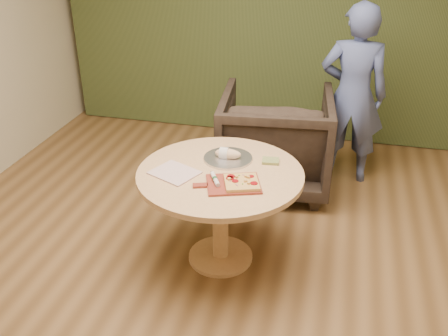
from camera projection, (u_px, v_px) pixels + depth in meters
name	position (u px, v px, depth m)	size (l,w,h in m)	color
room_shell	(204.00, 105.00, 2.80)	(5.04, 6.04, 2.84)	brown
curtain	(279.00, 10.00, 5.28)	(4.80, 0.14, 2.78)	#313D1C
pedestal_table	(220.00, 189.00, 3.54)	(1.17, 1.17, 0.75)	tan
pizza_paddle	(232.00, 184.00, 3.30)	(0.47, 0.38, 0.01)	maroon
flatbread_pizza	(241.00, 182.00, 3.29)	(0.28, 0.28, 0.04)	#D5A853
cutlery_roll	(215.00, 179.00, 3.32)	(0.11, 0.19, 0.03)	beige
newspaper	(175.00, 173.00, 3.45)	(0.30, 0.25, 0.01)	white
serving_tray	(228.00, 158.00, 3.64)	(0.36, 0.36, 0.02)	silver
bread_roll	(227.00, 154.00, 3.62)	(0.19, 0.09, 0.09)	#E1BB89
green_packet	(271.00, 161.00, 3.59)	(0.12, 0.10, 0.02)	#5E692F
armchair	(276.00, 136.00, 4.59)	(0.99, 0.93, 1.02)	black
person_standing	(353.00, 95.00, 4.58)	(0.62, 0.40, 1.69)	#495789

